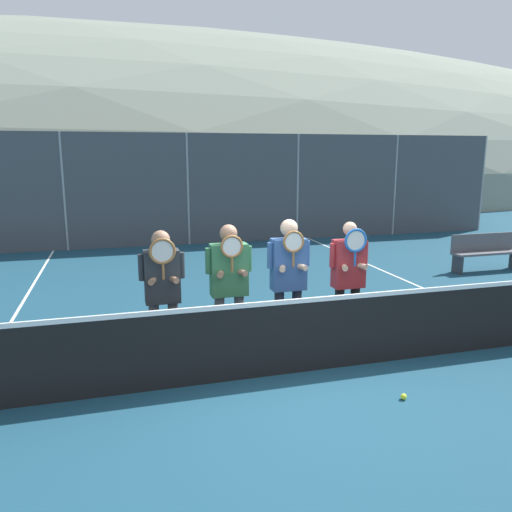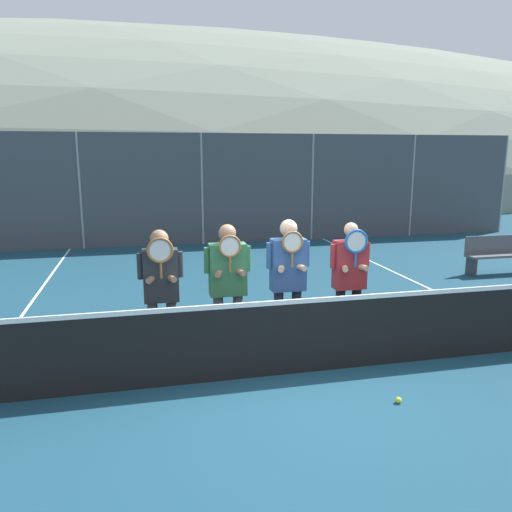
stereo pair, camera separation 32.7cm
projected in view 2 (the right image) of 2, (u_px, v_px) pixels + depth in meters
name	position (u px, v px, depth m)	size (l,w,h in m)	color
ground_plane	(295.00, 373.00, 6.12)	(120.00, 120.00, 0.00)	navy
hill_distant	(157.00, 178.00, 53.20)	(132.31, 73.51, 25.73)	gray
clubhouse_building	(218.00, 176.00, 22.54)	(22.00, 5.50, 3.23)	beige
fence_back	(202.00, 189.00, 14.52)	(20.35, 0.06, 3.21)	gray
tennis_net	(296.00, 335.00, 6.02)	(10.14, 0.09, 1.04)	gray
court_line_left_sideline	(20.00, 318.00, 8.15)	(0.05, 16.00, 0.01)	white
court_line_right_sideline	(433.00, 290.00, 9.81)	(0.05, 16.00, 0.01)	white
player_leftmost	(161.00, 285.00, 6.20)	(0.56, 0.34, 1.73)	#56565B
player_center_left	(228.00, 279.00, 6.41)	(0.61, 0.34, 1.77)	#56565B
player_center_right	(288.00, 274.00, 6.56)	(0.59, 0.34, 1.81)	#232838
player_rightmost	(350.00, 275.00, 6.76)	(0.56, 0.34, 1.74)	black
car_left_of_center	(161.00, 207.00, 16.30)	(4.51, 1.98, 1.80)	silver
car_center	(315.00, 203.00, 17.38)	(4.69, 2.06, 1.88)	slate
car_right_of_center	(439.00, 199.00, 18.80)	(4.04, 1.97, 1.84)	black
bench_courtside	(502.00, 253.00, 11.10)	(1.73, 0.36, 0.85)	#515156
tennis_ball_on_court	(399.00, 400.00, 5.38)	(0.07, 0.07, 0.07)	#CCDB33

